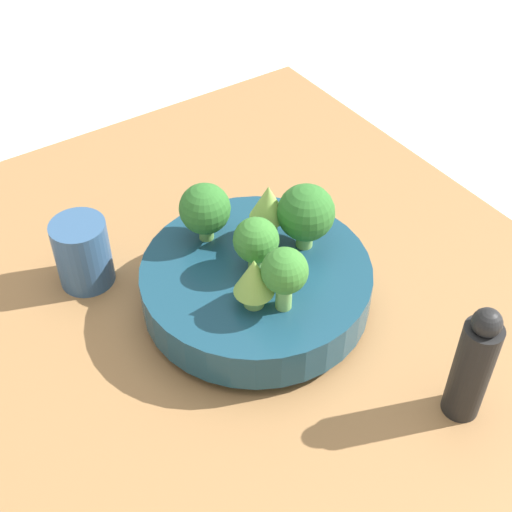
% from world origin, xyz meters
% --- Properties ---
extents(ground_plane, '(6.00, 6.00, 0.00)m').
position_xyz_m(ground_plane, '(0.00, 0.00, 0.00)').
color(ground_plane, silver).
extents(table, '(1.04, 0.78, 0.04)m').
position_xyz_m(table, '(0.00, 0.00, 0.02)').
color(table, '#9E7042').
rests_on(table, ground_plane).
extents(bowl, '(0.28, 0.28, 0.07)m').
position_xyz_m(bowl, '(-0.04, -0.01, 0.08)').
color(bowl, navy).
rests_on(bowl, table).
extents(broccoli_floret_back, '(0.07, 0.07, 0.09)m').
position_xyz_m(broccoli_floret_back, '(-0.04, 0.06, 0.15)').
color(broccoli_floret_back, '#7AB256').
rests_on(broccoli_floret_back, bowl).
extents(broccoli_floret_right, '(0.05, 0.05, 0.08)m').
position_xyz_m(broccoli_floret_right, '(0.03, -0.02, 0.16)').
color(broccoli_floret_right, '#7AB256').
rests_on(broccoli_floret_right, bowl).
extents(broccoli_floret_center, '(0.05, 0.05, 0.07)m').
position_xyz_m(broccoli_floret_center, '(-0.04, -0.01, 0.15)').
color(broccoli_floret_center, '#6BA34C').
rests_on(broccoli_floret_center, bowl).
extents(romanesco_piece_far, '(0.05, 0.05, 0.08)m').
position_xyz_m(romanesco_piece_far, '(-0.07, 0.03, 0.15)').
color(romanesco_piece_far, '#6BA34C').
rests_on(romanesco_piece_far, bowl).
extents(romanesco_piece_near, '(0.05, 0.05, 0.07)m').
position_xyz_m(romanesco_piece_near, '(0.01, -0.04, 0.14)').
color(romanesco_piece_near, '#7AB256').
rests_on(romanesco_piece_near, bowl).
extents(broccoli_floret_left, '(0.06, 0.06, 0.08)m').
position_xyz_m(broccoli_floret_left, '(-0.12, -0.03, 0.15)').
color(broccoli_floret_left, '#6BA34C').
rests_on(broccoli_floret_left, bowl).
extents(cup, '(0.07, 0.07, 0.09)m').
position_xyz_m(cup, '(-0.20, -0.16, 0.08)').
color(cup, '#33567F').
rests_on(cup, table).
extents(pepper_mill, '(0.04, 0.04, 0.15)m').
position_xyz_m(pepper_mill, '(0.22, 0.09, 0.11)').
color(pepper_mill, black).
rests_on(pepper_mill, table).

